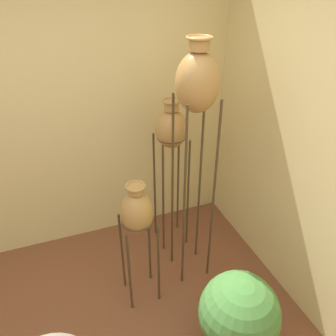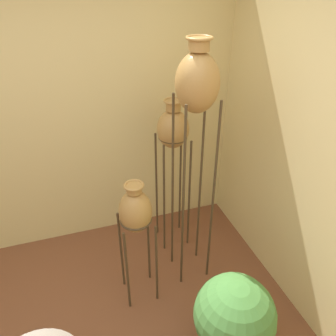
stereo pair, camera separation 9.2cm
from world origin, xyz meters
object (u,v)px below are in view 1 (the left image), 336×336
object	(u,v)px
vase_stand_short	(137,214)
potted_plant	(238,316)
vase_stand_medium	(171,132)
vase_stand_tall	(197,89)

from	to	relation	value
vase_stand_short	potted_plant	bearing A→B (deg)	-56.28
vase_stand_medium	vase_stand_short	world-z (taller)	vase_stand_medium
vase_stand_medium	potted_plant	bearing A→B (deg)	-89.96
vase_stand_medium	potted_plant	distance (m)	1.53
vase_stand_medium	vase_stand_short	bearing A→B (deg)	-131.05
vase_stand_medium	potted_plant	world-z (taller)	vase_stand_medium
vase_stand_short	potted_plant	world-z (taller)	vase_stand_short
vase_stand_tall	vase_stand_short	bearing A→B (deg)	-167.19
potted_plant	vase_stand_short	bearing A→B (deg)	123.72
vase_stand_tall	vase_stand_short	distance (m)	1.00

